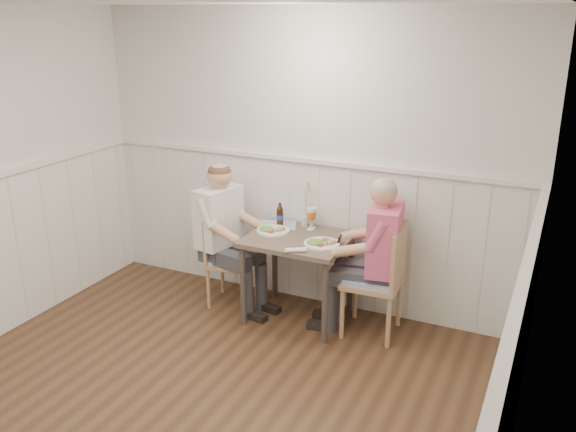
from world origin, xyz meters
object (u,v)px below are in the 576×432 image
at_px(chair_left, 227,256).
at_px(dining_table, 298,249).
at_px(chair_right, 380,276).
at_px(beer_bottle, 280,216).
at_px(grass_vase, 305,205).
at_px(diner_cream, 223,245).
at_px(man_in_pink, 378,269).

bearing_deg(chair_left, dining_table, -0.19).
height_order(dining_table, chair_right, chair_right).
xyz_separation_m(beer_bottle, grass_vase, (0.21, 0.08, 0.10)).
bearing_deg(dining_table, diner_cream, -179.48).
relative_size(dining_table, diner_cream, 0.63).
xyz_separation_m(man_in_pink, diner_cream, (-1.42, -0.06, -0.01)).
height_order(chair_right, man_in_pink, man_in_pink).
height_order(man_in_pink, grass_vase, man_in_pink).
relative_size(chair_right, beer_bottle, 4.47).
xyz_separation_m(chair_right, diner_cream, (-1.45, -0.04, 0.05)).
bearing_deg(diner_cream, chair_left, 17.89).
bearing_deg(dining_table, beer_bottle, 143.76).
bearing_deg(man_in_pink, chair_left, -178.02).
bearing_deg(chair_left, chair_right, 1.31).
bearing_deg(chair_right, chair_left, -178.69).
relative_size(chair_left, beer_bottle, 3.94).
height_order(dining_table, chair_left, chair_left).
bearing_deg(chair_left, grass_vase, 22.30).
bearing_deg(diner_cream, beer_bottle, 22.97).
bearing_deg(dining_table, man_in_pink, 4.20).
bearing_deg(diner_cream, grass_vase, 22.12).
distance_m(chair_left, grass_vase, 0.86).
relative_size(dining_table, grass_vase, 1.93).
relative_size(diner_cream, grass_vase, 3.06).
bearing_deg(chair_left, beer_bottle, 23.27).
distance_m(chair_right, chair_left, 1.42).
bearing_deg(grass_vase, dining_table, -77.79).
height_order(chair_left, diner_cream, diner_cream).
xyz_separation_m(chair_left, man_in_pink, (1.40, 0.05, 0.12)).
xyz_separation_m(chair_right, chair_left, (-1.42, -0.03, -0.06)).
height_order(chair_left, grass_vase, grass_vase).
bearing_deg(man_in_pink, grass_vase, 163.74).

